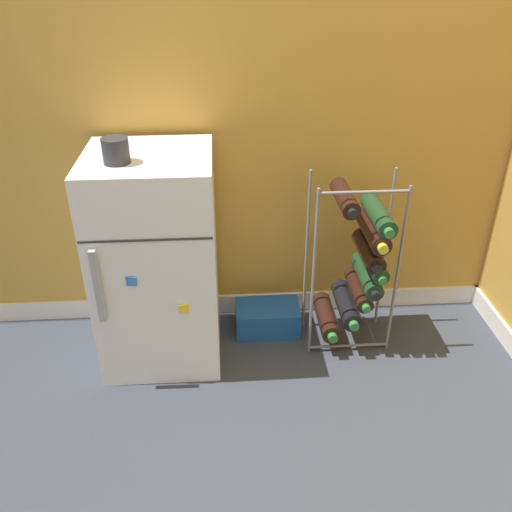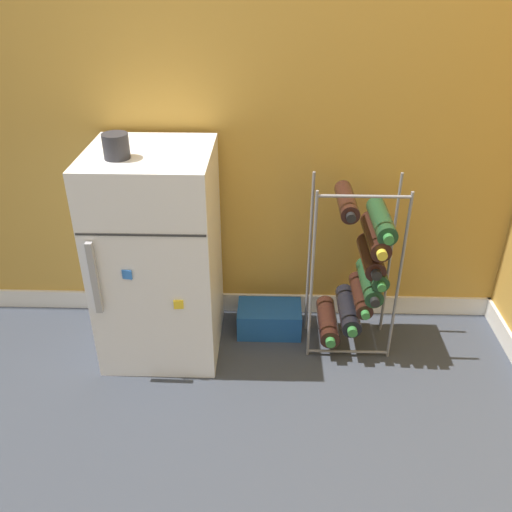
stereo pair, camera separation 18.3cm
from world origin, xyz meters
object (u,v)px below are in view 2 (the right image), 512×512
mini_fridge (158,256)px  fridge_top_cup (116,146)px  wine_rack (361,269)px  soda_box (269,319)px

mini_fridge → fridge_top_cup: size_ratio=9.59×
fridge_top_cup → mini_fridge: bearing=40.2°
wine_rack → soda_box: size_ratio=2.68×
soda_box → fridge_top_cup: fridge_top_cup is taller
mini_fridge → wine_rack: mini_fridge is taller
wine_rack → fridge_top_cup: (-0.90, -0.10, 0.54)m
mini_fridge → fridge_top_cup: fridge_top_cup is taller
mini_fridge → fridge_top_cup: (-0.09, -0.07, 0.48)m
mini_fridge → soda_box: size_ratio=3.09×
mini_fridge → soda_box: bearing=12.2°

